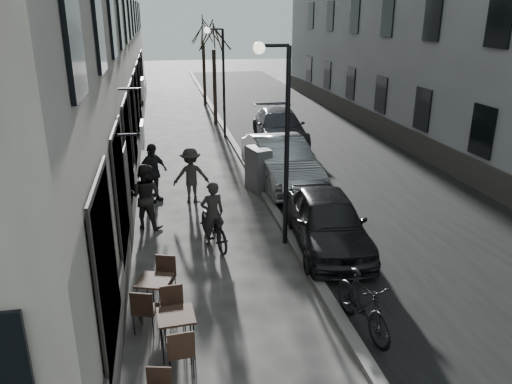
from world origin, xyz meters
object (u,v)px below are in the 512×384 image
object	(u,v)px
streetlamp_near	(280,125)
pedestrian_mid	(191,175)
car_mid	(281,162)
moped	(363,304)
bistro_set_c	(155,293)
utility_cabinet	(258,170)
pedestrian_far	(152,173)
car_near	(328,221)
car_far	(279,127)
tree_near	(213,34)
pedestrian_near	(146,196)
bicycle	(213,225)
bistro_set_b	(177,330)
tree_far	(203,30)
streetlamp_far	(220,71)

from	to	relation	value
streetlamp_near	pedestrian_mid	distance (m)	4.66
car_mid	moped	world-z (taller)	car_mid
streetlamp_near	moped	distance (m)	4.81
bistro_set_c	utility_cabinet	xyz separation A→B (m)	(3.43, 6.83, 0.28)
pedestrian_far	car_near	size ratio (longest dim) A/B	0.45
pedestrian_far	pedestrian_mid	bearing A→B (deg)	-50.04
car_mid	car_far	world-z (taller)	car_mid
utility_cabinet	tree_near	bearing A→B (deg)	75.85
pedestrian_far	streetlamp_near	bearing A→B (deg)	-87.52
pedestrian_near	car_near	distance (m)	5.03
pedestrian_near	moped	distance (m)	7.01
bicycle	pedestrian_mid	xyz separation A→B (m)	(-0.33, 3.24, 0.35)
bistro_set_b	moped	world-z (taller)	moped
utility_cabinet	bistro_set_b	bearing A→B (deg)	-125.85
tree_far	pedestrian_mid	bearing A→B (deg)	-96.79
bistro_set_b	bicycle	world-z (taller)	bicycle
bicycle	moped	bearing A→B (deg)	106.60
bicycle	car_mid	size ratio (longest dim) A/B	0.40
bistro_set_c	car_far	size ratio (longest dim) A/B	0.31
streetlamp_far	pedestrian_near	world-z (taller)	streetlamp_far
streetlamp_near	moped	size ratio (longest dim) A/B	2.68
utility_cabinet	pedestrian_mid	bearing A→B (deg)	179.50
pedestrian_near	pedestrian_mid	world-z (taller)	pedestrian_near
pedestrian_far	moped	world-z (taller)	pedestrian_far
bicycle	moped	distance (m)	4.89
car_far	pedestrian_mid	bearing A→B (deg)	-118.57
tree_near	car_far	bearing A→B (deg)	-63.03
utility_cabinet	car_near	distance (m)	4.64
streetlamp_near	tree_near	size ratio (longest dim) A/B	0.89
bistro_set_b	car_near	size ratio (longest dim) A/B	0.37
bistro_set_c	pedestrian_mid	distance (m)	6.35
bistro_set_b	bicycle	distance (m)	4.44
streetlamp_far	utility_cabinet	distance (m)	8.24
moped	pedestrian_far	bearing A→B (deg)	107.94
bicycle	car_far	world-z (taller)	car_far
bicycle	pedestrian_far	world-z (taller)	pedestrian_far
pedestrian_near	bistro_set_c	bearing A→B (deg)	119.17
tree_far	bistro_set_b	world-z (taller)	tree_far
bistro_set_c	car_near	distance (m)	4.90
moped	car_far	bearing A→B (deg)	74.35
bistro_set_b	streetlamp_near	bearing A→B (deg)	51.35
bicycle	car_near	distance (m)	2.95
streetlamp_near	utility_cabinet	xyz separation A→B (m)	(0.27, 4.13, -2.41)
streetlamp_far	moped	distance (m)	16.22
tree_far	bicycle	world-z (taller)	tree_far
bistro_set_b	car_far	size ratio (longest dim) A/B	0.30
car_near	car_mid	world-z (taller)	car_mid
streetlamp_near	bicycle	bearing A→B (deg)	170.39
bistro_set_c	car_far	xyz separation A→B (m)	(5.63, 12.98, 0.29)
bistro_set_b	utility_cabinet	xyz separation A→B (m)	(3.06, 8.14, 0.27)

